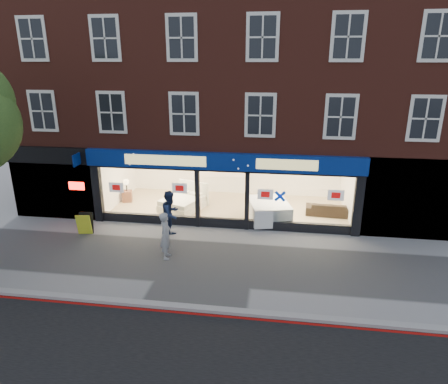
% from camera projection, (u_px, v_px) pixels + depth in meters
% --- Properties ---
extents(ground, '(120.00, 120.00, 0.00)m').
position_uv_depth(ground, '(210.00, 261.00, 14.25)').
color(ground, gray).
rests_on(ground, ground).
extents(kerb_line, '(60.00, 0.10, 0.01)m').
position_uv_depth(kerb_line, '(190.00, 314.00, 11.35)').
color(kerb_line, '#8C0A07').
rests_on(kerb_line, ground).
extents(kerb_stone, '(60.00, 0.25, 0.12)m').
position_uv_depth(kerb_stone, '(192.00, 308.00, 11.52)').
color(kerb_stone, gray).
rests_on(kerb_stone, ground).
extents(showroom_floor, '(11.00, 4.50, 0.10)m').
position_uv_depth(showroom_floor, '(229.00, 208.00, 19.16)').
color(showroom_floor, tan).
rests_on(showroom_floor, ground).
extents(building, '(19.00, 8.26, 10.30)m').
position_uv_depth(building, '(234.00, 63.00, 18.61)').
color(building, '#5E261D').
rests_on(building, ground).
extents(display_bed, '(2.24, 2.44, 1.12)m').
position_uv_depth(display_bed, '(184.00, 202.00, 18.86)').
color(display_bed, white).
rests_on(display_bed, showroom_floor).
extents(bedside_table, '(0.54, 0.54, 0.55)m').
position_uv_depth(bedside_table, '(127.00, 196.00, 19.80)').
color(bedside_table, brown).
rests_on(bedside_table, showroom_floor).
extents(mattress_stack, '(2.11, 2.42, 0.82)m').
position_uv_depth(mattress_stack, '(269.00, 210.00, 17.58)').
color(mattress_stack, white).
rests_on(mattress_stack, showroom_floor).
extents(sofa, '(2.04, 0.91, 0.58)m').
position_uv_depth(sofa, '(328.00, 209.00, 18.09)').
color(sofa, black).
rests_on(sofa, showroom_floor).
extents(a_board, '(0.64, 0.46, 0.90)m').
position_uv_depth(a_board, '(85.00, 224.00, 16.33)').
color(a_board, yellow).
rests_on(a_board, ground).
extents(pedestrian_grey, '(0.49, 0.68, 1.74)m').
position_uv_depth(pedestrian_grey, '(166.00, 235.00, 14.27)').
color(pedestrian_grey, '#96989D').
rests_on(pedestrian_grey, ground).
extents(pedestrian_blue, '(0.99, 1.12, 1.93)m').
position_uv_depth(pedestrian_blue, '(171.00, 214.00, 15.97)').
color(pedestrian_blue, '#1A274A').
rests_on(pedestrian_blue, ground).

